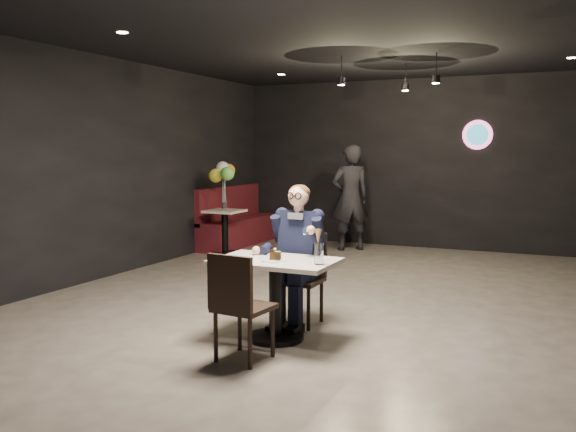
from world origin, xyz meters
The scene contains 17 objects.
floor centered at (0.00, 0.00, 0.00)m, with size 9.00×9.00×0.00m, color gray.
wall_sign centered at (0.80, 4.47, 2.00)m, with size 0.50×0.06×0.50m, color pink, non-canonical shape.
pendant_lights centered at (0.00, 2.00, 2.88)m, with size 1.40×1.20×0.36m, color black.
main_table centered at (-0.17, -1.43, 0.38)m, with size 1.10×0.70×0.75m, color silver.
chair_far centered at (-0.17, -0.88, 0.46)m, with size 0.42×0.46×0.92m, color black.
chair_near centered at (-0.17, -2.03, 0.46)m, with size 0.42×0.46×0.92m, color black.
seated_man centered at (-0.17, -0.88, 0.72)m, with size 0.60×0.80×1.44m, color black.
dessert_plate centered at (-0.14, -1.53, 0.76)m, with size 0.23×0.23×0.01m, color white.
cake_slice centered at (-0.14, -1.49, 0.80)m, with size 0.10×0.08×0.07m, color black.
mint_leaf centered at (-0.09, -1.54, 0.84)m, with size 0.06×0.04×0.01m, color green.
sundae_glass centered at (0.28, -1.49, 0.84)m, with size 0.08×0.08×0.18m, color silver.
wafer_cone centered at (0.28, -1.50, 0.99)m, with size 0.06×0.06×0.13m, color tan.
booth_bench centered at (-3.25, 3.37, 0.54)m, with size 0.54×2.16×1.08m, color #470F14.
side_table centered at (-2.95, 2.37, 0.35)m, with size 0.57×0.57×0.71m, color silver.
balloon_vase centered at (-2.95, 2.37, 0.82)m, with size 0.09×0.09×0.14m, color silver.
balloon_bunch centered at (-2.95, 2.37, 1.25)m, with size 0.42×0.42×0.69m, color yellow.
passerby centered at (-1.20, 3.69, 0.92)m, with size 0.67×0.44×1.84m, color black.
Camera 1 is at (2.21, -6.36, 1.74)m, focal length 38.00 mm.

